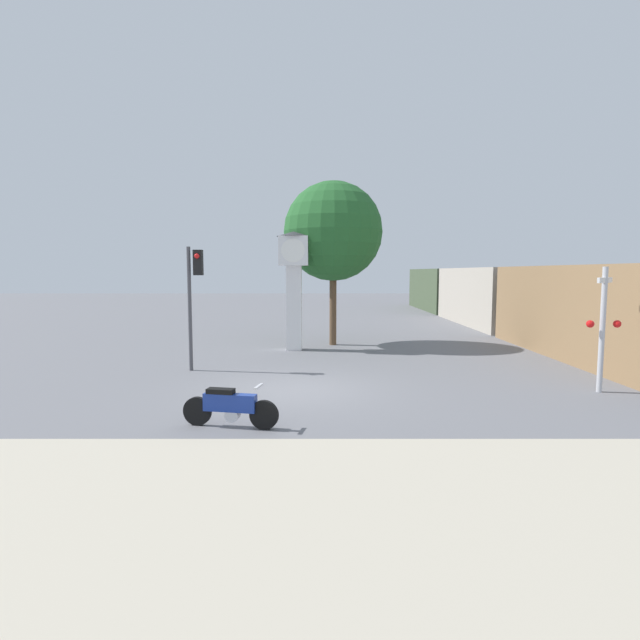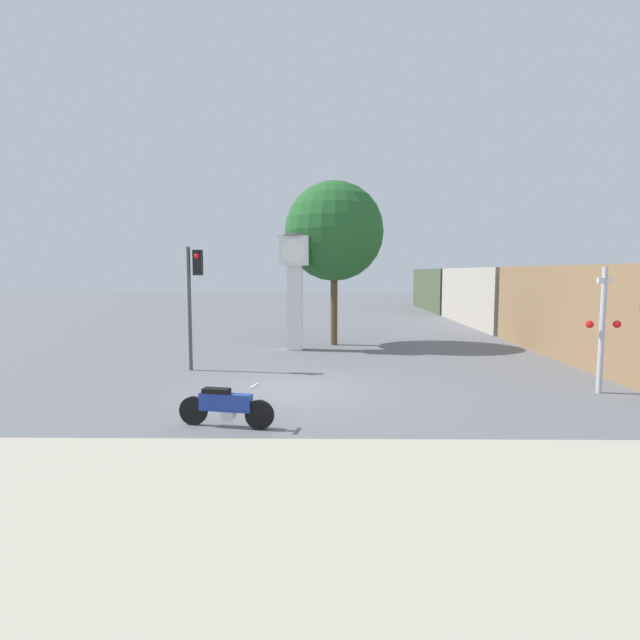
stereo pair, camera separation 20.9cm
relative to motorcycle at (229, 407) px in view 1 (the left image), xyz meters
The scene contains 8 objects.
ground_plane 3.49m from the motorcycle, 69.98° to the left, with size 120.00×120.00×0.00m, color slate.
sidewalk_strip 4.19m from the motorcycle, 73.50° to the right, with size 36.00×6.00×0.10m.
motorcycle is the anchor object (origin of this frame).
clock_tower 10.59m from the motorcycle, 85.58° to the left, with size 1.39×1.39×4.77m.
freight_train 23.42m from the motorcycle, 59.83° to the left, with size 2.80×34.57×3.40m.
traffic_light 6.70m from the motorcycle, 110.13° to the left, with size 0.50×0.35×3.96m.
railroad_crossing_signal 9.80m from the motorcycle, 18.04° to the left, with size 0.90×0.82×3.30m.
street_tree 12.64m from the motorcycle, 78.30° to the left, with size 4.22×4.22×6.99m.
Camera 1 is at (0.65, -13.18, 3.17)m, focal length 28.00 mm.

